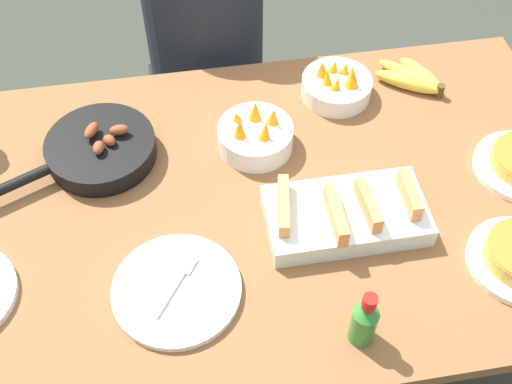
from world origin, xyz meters
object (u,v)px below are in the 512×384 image
object	(u,v)px
melon_tray	(346,214)
fruit_bowl_mango	(337,85)
banana_bunch	(414,78)
empty_plate_far_left	(177,290)
hot_sauce_bottle	(364,321)
skillet	(99,149)
fruit_bowl_citrus	(255,135)
person_figure	(208,77)

from	to	relation	value
melon_tray	fruit_bowl_mango	size ratio (longest dim) A/B	1.93
banana_bunch	melon_tray	bearing A→B (deg)	-125.30
empty_plate_far_left	hot_sauce_bottle	world-z (taller)	hot_sauce_bottle
fruit_bowl_mango	skillet	bearing A→B (deg)	-168.67
banana_bunch	empty_plate_far_left	bearing A→B (deg)	-142.01
empty_plate_far_left	fruit_bowl_citrus	size ratio (longest dim) A/B	1.46
banana_bunch	melon_tray	distance (m)	0.49
skillet	banana_bunch	bearing A→B (deg)	164.79
empty_plate_far_left	fruit_bowl_mango	distance (m)	0.67
hot_sauce_bottle	person_figure	size ratio (longest dim) A/B	0.12
person_figure	banana_bunch	bearing A→B (deg)	-36.63
skillet	fruit_bowl_citrus	xyz separation A→B (m)	(0.36, -0.02, 0.01)
empty_plate_far_left	fruit_bowl_mango	bearing A→B (deg)	48.37
empty_plate_far_left	hot_sauce_bottle	xyz separation A→B (m)	(0.33, -0.15, 0.05)
melon_tray	fruit_bowl_mango	distance (m)	0.40
person_figure	skillet	bearing A→B (deg)	-120.82
skillet	fruit_bowl_citrus	distance (m)	0.36
melon_tray	fruit_bowl_mango	world-z (taller)	fruit_bowl_mango
banana_bunch	skillet	world-z (taller)	skillet
skillet	fruit_bowl_mango	distance (m)	0.60
fruit_bowl_mango	fruit_bowl_citrus	bearing A→B (deg)	-148.66
hot_sauce_bottle	skillet	bearing A→B (deg)	131.51
fruit_bowl_citrus	melon_tray	bearing A→B (deg)	-59.17
hot_sauce_bottle	person_figure	distance (m)	1.08
melon_tray	hot_sauce_bottle	bearing A→B (deg)	-97.88
banana_bunch	melon_tray	size ratio (longest dim) A/B	0.52
fruit_bowl_citrus	hot_sauce_bottle	xyz separation A→B (m)	(0.11, -0.51, 0.03)
fruit_bowl_mango	person_figure	bearing A→B (deg)	127.86
empty_plate_far_left	person_figure	bearing A→B (deg)	80.11
melon_tray	fruit_bowl_citrus	distance (m)	0.29
hot_sauce_bottle	person_figure	xyz separation A→B (m)	(-0.18, 1.03, -0.29)
melon_tray	person_figure	xyz separation A→B (m)	(-0.21, 0.77, -0.25)
banana_bunch	person_figure	size ratio (longest dim) A/B	0.15
banana_bunch	empty_plate_far_left	xyz separation A→B (m)	(-0.65, -0.51, -0.01)
skillet	person_figure	distance (m)	0.63
banana_bunch	fruit_bowl_mango	size ratio (longest dim) A/B	1.00
fruit_bowl_citrus	skillet	bearing A→B (deg)	176.57
empty_plate_far_left	fruit_bowl_mango	world-z (taller)	fruit_bowl_mango
empty_plate_far_left	skillet	bearing A→B (deg)	110.27
banana_bunch	melon_tray	xyz separation A→B (m)	(-0.28, -0.40, 0.01)
hot_sauce_bottle	fruit_bowl_mango	bearing A→B (deg)	80.14
skillet	empty_plate_far_left	size ratio (longest dim) A/B	1.47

